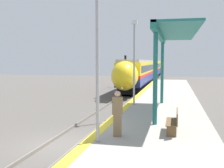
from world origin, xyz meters
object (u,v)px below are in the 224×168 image
object	(u,v)px
lamppost_near	(97,53)
lamppost_mid	(134,57)
platform_bench	(174,121)
train	(150,69)
railway_signal	(125,68)
person_waiting	(117,113)

from	to	relation	value
lamppost_near	lamppost_mid	bearing A→B (deg)	90.00
platform_bench	lamppost_near	xyz separation A→B (m)	(-2.57, -1.83, 2.61)
train	platform_bench	bearing A→B (deg)	-83.88
railway_signal	lamppost_mid	bearing A→B (deg)	-78.63
lamppost_near	lamppost_mid	distance (m)	8.69
person_waiting	lamppost_near	distance (m)	2.41
railway_signal	lamppost_mid	distance (m)	23.72
lamppost_mid	railway_signal	bearing A→B (deg)	101.37
lamppost_near	person_waiting	bearing A→B (deg)	57.46
lamppost_near	lamppost_mid	world-z (taller)	same
platform_bench	railway_signal	distance (m)	30.97
platform_bench	lamppost_mid	distance (m)	7.78
railway_signal	lamppost_mid	size ratio (longest dim) A/B	0.86
person_waiting	railway_signal	bearing A→B (deg)	99.48
lamppost_near	platform_bench	bearing A→B (deg)	35.42
platform_bench	railway_signal	bearing A→B (deg)	103.53
train	person_waiting	distance (m)	46.42
railway_signal	lamppost_mid	world-z (taller)	lamppost_mid
lamppost_near	lamppost_mid	size ratio (longest dim) A/B	1.00
person_waiting	railway_signal	distance (m)	31.53
person_waiting	platform_bench	bearing A→B (deg)	26.13
train	lamppost_mid	distance (m)	38.57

